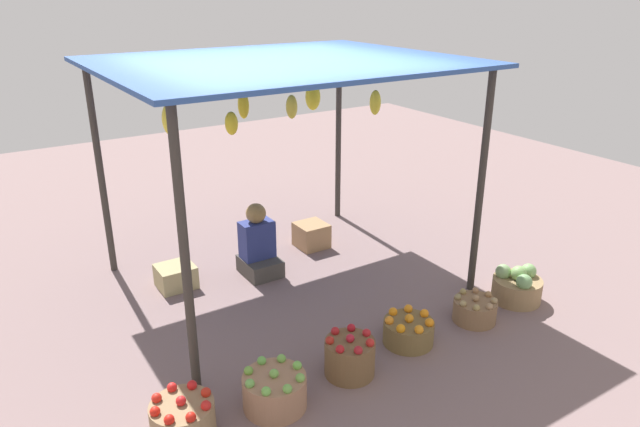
% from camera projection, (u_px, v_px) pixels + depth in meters
% --- Properties ---
extents(ground_plane, '(14.00, 14.00, 0.00)m').
position_uv_depth(ground_plane, '(286.00, 279.00, 6.14)').
color(ground_plane, slate).
extents(market_stall_structure, '(3.22, 2.69, 2.24)m').
position_uv_depth(market_stall_structure, '(281.00, 78.00, 5.39)').
color(market_stall_structure, '#38332D').
rests_on(market_stall_structure, ground).
extents(vendor_person, '(0.36, 0.44, 0.78)m').
position_uv_depth(vendor_person, '(258.00, 247.00, 6.16)').
color(vendor_person, '#45413C').
rests_on(vendor_person, ground).
extents(basket_red_tomatoes, '(0.44, 0.44, 0.31)m').
position_uv_depth(basket_red_tomatoes, '(183.00, 418.00, 3.98)').
color(basket_red_tomatoes, '#947854').
rests_on(basket_red_tomatoes, ground).
extents(basket_green_apples, '(0.47, 0.47, 0.32)m').
position_uv_depth(basket_green_apples, '(275.00, 390.00, 4.24)').
color(basket_green_apples, '#A8795A').
rests_on(basket_green_apples, ground).
extents(basket_red_apples, '(0.40, 0.40, 0.36)m').
position_uv_depth(basket_red_apples, '(350.00, 356.00, 4.60)').
color(basket_red_apples, brown).
rests_on(basket_red_apples, ground).
extents(basket_oranges, '(0.44, 0.44, 0.27)m').
position_uv_depth(basket_oranges, '(408.00, 331.00, 5.01)').
color(basket_oranges, brown).
rests_on(basket_oranges, ground).
extents(basket_potatoes, '(0.39, 0.39, 0.26)m').
position_uv_depth(basket_potatoes, '(475.00, 310.00, 5.34)').
color(basket_potatoes, olive).
rests_on(basket_potatoes, ground).
extents(basket_cabbages, '(0.47, 0.47, 0.36)m').
position_uv_depth(basket_cabbages, '(517.00, 286.00, 5.67)').
color(basket_cabbages, '#957750').
rests_on(basket_cabbages, ground).
extents(wooden_crate_near_vendor, '(0.34, 0.34, 0.28)m').
position_uv_depth(wooden_crate_near_vendor, '(311.00, 235.00, 6.84)').
color(wooden_crate_near_vendor, '#A77D53').
rests_on(wooden_crate_near_vendor, ground).
extents(wooden_crate_stacked_rear, '(0.36, 0.34, 0.23)m').
position_uv_depth(wooden_crate_stacked_rear, '(176.00, 276.00, 5.94)').
color(wooden_crate_stacked_rear, tan).
rests_on(wooden_crate_stacked_rear, ground).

